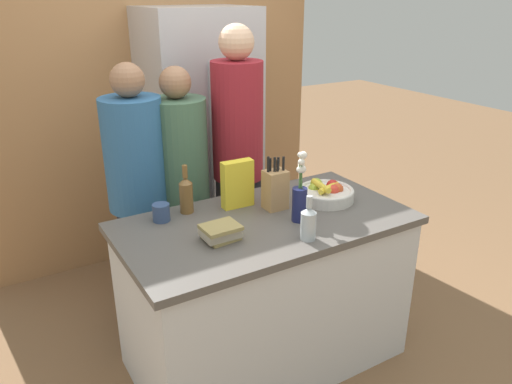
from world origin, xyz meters
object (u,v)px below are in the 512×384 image
(cereal_box, at_px, (237,184))
(fruit_bowl, at_px, (326,193))
(flower_vase, at_px, (300,196))
(book_stack, at_px, (221,232))
(person_in_red_tee, at_px, (238,153))
(knife_block, at_px, (275,189))
(refrigerator, at_px, (201,141))
(person_at_sink, at_px, (137,187))
(coffee_mug, at_px, (161,212))
(bottle_oil, at_px, (186,194))
(person_in_blue, at_px, (181,182))
(bottle_vinegar, at_px, (308,222))

(cereal_box, bearing_deg, fruit_bowl, -20.61)
(flower_vase, bearing_deg, book_stack, 177.58)
(fruit_bowl, bearing_deg, person_in_red_tee, 110.81)
(fruit_bowl, bearing_deg, knife_block, 170.49)
(refrigerator, distance_m, knife_block, 1.20)
(refrigerator, distance_m, flower_vase, 1.39)
(refrigerator, xyz_separation_m, person_at_sink, (-0.68, -0.57, -0.03))
(coffee_mug, bearing_deg, bottle_oil, 10.24)
(flower_vase, relative_size, book_stack, 2.05)
(coffee_mug, bearing_deg, cereal_box, -5.87)
(cereal_box, height_order, person_at_sink, person_at_sink)
(knife_block, relative_size, coffee_mug, 2.37)
(refrigerator, bearing_deg, person_in_blue, -125.08)
(bottle_oil, height_order, person_at_sink, person_at_sink)
(person_in_red_tee, bearing_deg, person_in_blue, 173.37)
(knife_block, relative_size, person_at_sink, 0.18)
(knife_block, bearing_deg, coffee_mug, 163.95)
(person_at_sink, bearing_deg, fruit_bowl, -23.17)
(bottle_oil, distance_m, person_in_blue, 0.45)
(knife_block, bearing_deg, flower_vase, -83.99)
(flower_vase, xyz_separation_m, book_stack, (-0.44, 0.02, -0.10))
(flower_vase, distance_m, bottle_oil, 0.60)
(coffee_mug, height_order, person_in_red_tee, person_in_red_tee)
(flower_vase, xyz_separation_m, cereal_box, (-0.18, 0.32, -0.01))
(flower_vase, height_order, bottle_vinegar, flower_vase)
(fruit_bowl, xyz_separation_m, knife_block, (-0.31, 0.05, 0.07))
(book_stack, xyz_separation_m, bottle_vinegar, (0.36, -0.21, 0.05))
(coffee_mug, relative_size, bottle_oil, 0.48)
(book_stack, bearing_deg, person_at_sink, 100.13)
(refrigerator, bearing_deg, person_in_red_tee, -93.20)
(coffee_mug, xyz_separation_m, person_in_blue, (0.30, 0.44, -0.04))
(book_stack, height_order, person_in_red_tee, person_in_red_tee)
(cereal_box, relative_size, person_in_red_tee, 0.14)
(cereal_box, distance_m, bottle_oil, 0.28)
(refrigerator, distance_m, bottle_oil, 1.13)
(knife_block, relative_size, bottle_oil, 1.13)
(knife_block, bearing_deg, bottle_oil, 155.51)
(coffee_mug, xyz_separation_m, person_in_red_tee, (0.67, 0.39, 0.10))
(flower_vase, xyz_separation_m, coffee_mug, (-0.61, 0.37, -0.09))
(book_stack, relative_size, person_in_blue, 0.11)
(person_in_blue, bearing_deg, book_stack, -71.32)
(cereal_box, height_order, bottle_oil, bottle_oil)
(person_in_red_tee, bearing_deg, fruit_bowl, -67.32)
(person_in_blue, bearing_deg, bottle_vinegar, -48.96)
(fruit_bowl, height_order, flower_vase, flower_vase)
(book_stack, distance_m, bottle_vinegar, 0.42)
(flower_vase, height_order, coffee_mug, flower_vase)
(bottle_vinegar, height_order, person_at_sink, person_at_sink)
(refrigerator, bearing_deg, flower_vase, -93.85)
(person_in_blue, bearing_deg, person_at_sink, -153.07)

